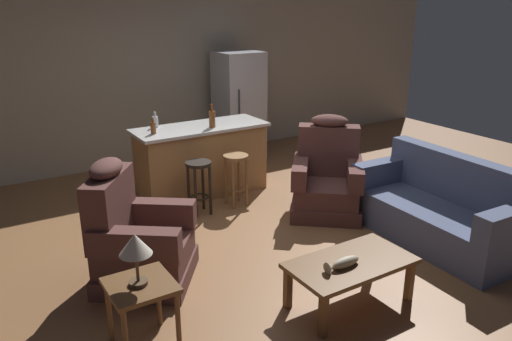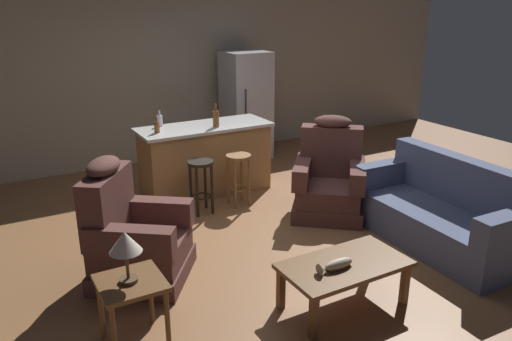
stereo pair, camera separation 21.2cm
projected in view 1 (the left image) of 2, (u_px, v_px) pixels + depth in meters
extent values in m
plane|color=brown|center=(254.00, 228.00, 5.87)|extent=(12.00, 12.00, 0.00)
cube|color=#A89E89|center=(151.00, 82.00, 7.96)|extent=(12.00, 0.05, 2.60)
cube|color=brown|center=(351.00, 263.00, 4.29)|extent=(1.10, 0.60, 0.04)
cube|color=brown|center=(323.00, 316.00, 3.92)|extent=(0.06, 0.06, 0.38)
cube|color=brown|center=(409.00, 281.00, 4.41)|extent=(0.06, 0.06, 0.38)
cube|color=brown|center=(288.00, 288.00, 4.31)|extent=(0.06, 0.06, 0.38)
cube|color=brown|center=(371.00, 258.00, 4.80)|extent=(0.06, 0.06, 0.38)
cube|color=#4C3823|center=(345.00, 266.00, 4.19)|extent=(0.22, 0.07, 0.01)
ellipsoid|color=tan|center=(346.00, 262.00, 4.18)|extent=(0.28, 0.09, 0.09)
cone|color=tan|center=(330.00, 268.00, 4.09)|extent=(0.06, 0.10, 0.10)
cube|color=#4C5675|center=(433.00, 232.00, 5.54)|extent=(0.91, 1.93, 0.20)
cube|color=#4C5675|center=(435.00, 215.00, 5.47)|extent=(0.91, 1.93, 0.22)
cube|color=#4C5675|center=(460.00, 178.00, 5.50)|extent=(0.27, 1.91, 0.52)
cube|color=#4C5675|center=(510.00, 223.00, 4.69)|extent=(0.85, 0.23, 0.28)
cube|color=#4C5675|center=(383.00, 172.00, 6.09)|extent=(0.85, 0.23, 0.28)
cube|color=brown|center=(147.00, 271.00, 4.77)|extent=(1.17, 1.17, 0.18)
cube|color=brown|center=(146.00, 251.00, 4.70)|extent=(1.09, 1.08, 0.24)
cube|color=brown|center=(110.00, 207.00, 4.58)|extent=(0.64, 0.75, 0.64)
ellipsoid|color=brown|center=(106.00, 168.00, 4.45)|extent=(0.49, 0.53, 0.16)
cube|color=brown|center=(155.00, 213.00, 4.93)|extent=(0.75, 0.62, 0.26)
cube|color=brown|center=(135.00, 244.00, 4.31)|extent=(0.75, 0.62, 0.26)
cube|color=brown|center=(326.00, 207.00, 6.25)|extent=(1.18, 1.18, 0.18)
cube|color=brown|center=(326.00, 191.00, 6.18)|extent=(1.09, 1.10, 0.24)
cube|color=brown|center=(328.00, 150.00, 6.32)|extent=(0.73, 0.67, 0.64)
ellipsoid|color=brown|center=(330.00, 121.00, 6.20)|extent=(0.52, 0.50, 0.16)
cube|color=brown|center=(355.00, 174.00, 6.04)|extent=(0.65, 0.73, 0.26)
cube|color=brown|center=(300.00, 171.00, 6.13)|extent=(0.65, 0.73, 0.26)
cube|color=brown|center=(140.00, 286.00, 3.69)|extent=(0.48, 0.48, 0.04)
cylinder|color=brown|center=(126.00, 341.00, 3.52)|extent=(0.04, 0.04, 0.52)
cylinder|color=brown|center=(178.00, 323.00, 3.72)|extent=(0.04, 0.04, 0.52)
cylinder|color=brown|center=(109.00, 313.00, 3.84)|extent=(0.04, 0.04, 0.52)
cylinder|color=brown|center=(158.00, 297.00, 4.04)|extent=(0.04, 0.04, 0.52)
cylinder|color=#4C3823|center=(138.00, 282.00, 3.67)|extent=(0.14, 0.14, 0.03)
cylinder|color=#4C3823|center=(137.00, 267.00, 3.63)|extent=(0.02, 0.02, 0.22)
cone|color=beige|center=(135.00, 244.00, 3.57)|extent=(0.24, 0.24, 0.16)
cube|color=#9E7042|center=(202.00, 161.00, 6.81)|extent=(1.71, 0.63, 0.91)
cube|color=silver|center=(200.00, 128.00, 6.66)|extent=(1.80, 0.70, 0.04)
cylinder|color=black|center=(198.00, 163.00, 6.06)|extent=(0.32, 0.32, 0.04)
torus|color=black|center=(200.00, 197.00, 6.21)|extent=(0.23, 0.23, 0.02)
cylinder|color=black|center=(196.00, 194.00, 6.05)|extent=(0.04, 0.04, 0.64)
cylinder|color=black|center=(210.00, 190.00, 6.15)|extent=(0.04, 0.04, 0.64)
cylinder|color=black|center=(189.00, 189.00, 6.21)|extent=(0.04, 0.04, 0.64)
cylinder|color=black|center=(203.00, 186.00, 6.31)|extent=(0.04, 0.04, 0.64)
cylinder|color=olive|center=(236.00, 157.00, 6.33)|extent=(0.32, 0.32, 0.04)
torus|color=olive|center=(236.00, 189.00, 6.47)|extent=(0.23, 0.23, 0.02)
cylinder|color=olive|center=(233.00, 185.00, 6.31)|extent=(0.04, 0.04, 0.64)
cylinder|color=olive|center=(247.00, 183.00, 6.41)|extent=(0.04, 0.04, 0.64)
cylinder|color=olive|center=(226.00, 181.00, 6.47)|extent=(0.04, 0.04, 0.64)
cylinder|color=olive|center=(239.00, 178.00, 6.57)|extent=(0.04, 0.04, 0.64)
cube|color=#B7B7BC|center=(239.00, 106.00, 8.28)|extent=(0.70, 0.66, 1.76)
cylinder|color=#333338|center=(239.00, 105.00, 7.87)|extent=(0.02, 0.02, 0.50)
cylinder|color=brown|center=(212.00, 119.00, 6.55)|extent=(0.08, 0.08, 0.22)
cylinder|color=brown|center=(212.00, 108.00, 6.50)|extent=(0.03, 0.03, 0.09)
cylinder|color=silver|center=(155.00, 122.00, 6.56)|extent=(0.07, 0.07, 0.15)
cylinder|color=silver|center=(155.00, 114.00, 6.53)|extent=(0.03, 0.03, 0.06)
cylinder|color=brown|center=(153.00, 128.00, 6.25)|extent=(0.07, 0.07, 0.14)
cylinder|color=brown|center=(153.00, 120.00, 6.21)|extent=(0.03, 0.03, 0.06)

